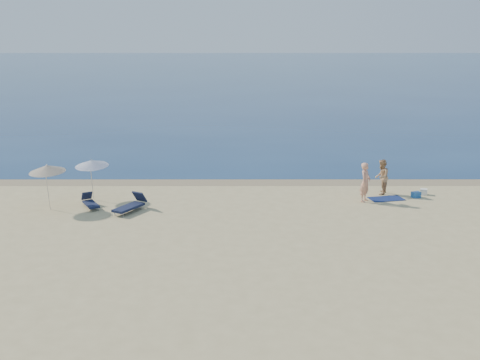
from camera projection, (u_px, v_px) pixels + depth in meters
name	position (u px, v px, depth m)	size (l,w,h in m)	color
sea	(254.00, 72.00, 111.06)	(240.00, 160.00, 0.01)	navy
wet_sand_strip	(289.00, 182.00, 33.00)	(240.00, 1.60, 0.00)	#847254
person_left	(365.00, 182.00, 29.18)	(0.70, 0.46, 1.93)	tan
person_right	(382.00, 177.00, 30.48)	(0.87, 0.68, 1.79)	tan
beach_towel	(386.00, 199.00, 29.80)	(1.66, 0.92, 0.03)	#0E1A49
white_bag	(424.00, 192.00, 30.55)	(0.35, 0.30, 0.30)	white
blue_cooler	(416.00, 195.00, 30.03)	(0.41, 0.29, 0.29)	#1E56A2
umbrella_near	(92.00, 163.00, 29.32)	(1.95, 1.97, 2.10)	silver
umbrella_far	(47.00, 169.00, 27.70)	(2.18, 2.19, 2.22)	silver
lounger_left	(90.00, 203.00, 28.36)	(1.15, 1.54, 0.66)	#141B38
lounger_right	(130.00, 205.00, 27.71)	(1.45, 1.91, 0.82)	#131A36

